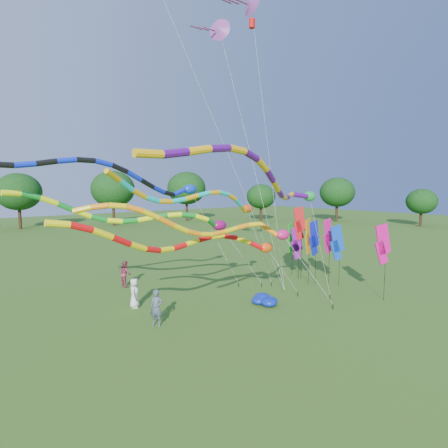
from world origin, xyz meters
TOP-DOWN VIEW (x-y plane):
  - ground at (0.00, 0.00)m, footprint 160.00×160.00m
  - tree_ring at (-0.32, 1.27)m, footprint 117.02×115.19m
  - tube_kite_red at (-4.47, 3.05)m, footprint 14.50×1.64m
  - tube_kite_orange at (-4.11, 2.42)m, footprint 12.67×3.61m
  - tube_kite_purple at (-4.05, -1.13)m, footprint 14.64×4.73m
  - tube_kite_blue at (-6.95, 6.58)m, footprint 15.58×1.40m
  - tube_kite_cyan at (-3.75, 3.34)m, footprint 13.09×4.46m
  - tube_kite_green at (-4.76, 7.34)m, footprint 14.63×2.28m
  - delta_kite_high_a at (0.31, 4.97)m, footprint 4.46×1.81m
  - delta_kite_high_c at (0.14, 7.66)m, footprint 4.62×4.60m
  - banner_pole_orange at (5.38, 4.50)m, footprint 1.12×0.45m
  - banner_pole_violet at (6.18, 6.17)m, footprint 1.16×0.25m
  - banner_pole_magenta_a at (6.16, -0.39)m, footprint 1.10×0.52m
  - banner_pole_blue_b at (6.81, 3.18)m, footprint 1.11×0.49m
  - banner_pole_red at (6.34, 6.07)m, footprint 1.15×0.31m
  - banner_pole_green at (6.78, 7.20)m, footprint 1.13×0.41m
  - banner_pole_magenta_b at (6.87, 3.96)m, footprint 1.16×0.15m
  - banner_pole_blue_a at (6.05, 4.51)m, footprint 1.16×0.08m
  - blue_nylon_heap at (0.19, 3.52)m, footprint 1.95×1.36m
  - person_a at (-5.94, 7.78)m, footprint 0.93×1.00m
  - person_b at (-6.34, 4.52)m, footprint 0.75×0.80m
  - person_c at (-4.40, 12.36)m, footprint 0.72×0.91m

SIDE VIEW (x-z plane):
  - ground at x=0.00m, z-range 0.00..0.00m
  - blue_nylon_heap at x=0.19m, z-range -0.02..0.55m
  - person_a at x=-5.94m, z-range 0.00..1.71m
  - person_c at x=-4.40m, z-range 0.00..1.80m
  - person_b at x=-6.34m, z-range 0.00..1.83m
  - banner_pole_violet at x=6.18m, z-range 0.75..4.75m
  - banner_pole_green at x=6.78m, z-range 0.82..4.98m
  - banner_pole_blue_b at x=6.81m, z-range 0.89..5.18m
  - banner_pole_blue_a at x=6.05m, z-range 1.01..5.55m
  - banner_pole_magenta_b at x=6.87m, z-range 1.07..5.73m
  - banner_pole_magenta_a at x=6.16m, z-range 1.09..5.78m
  - banner_pole_orange at x=5.38m, z-range 1.10..5.82m
  - banner_pole_red at x=6.34m, z-range 1.44..6.85m
  - tube_kite_red at x=-4.47m, z-range 0.99..7.32m
  - tube_kite_orange at x=-4.11m, z-range 1.60..8.34m
  - tube_kite_green at x=-4.76m, z-range 1.48..8.78m
  - tree_ring at x=-0.32m, z-range 0.76..10.40m
  - tube_kite_cyan at x=-3.75m, z-range 2.15..10.14m
  - tube_kite_purple at x=-4.05m, z-range 2.64..11.39m
  - tube_kite_blue at x=-6.95m, z-range 2.86..11.73m
  - delta_kite_high_c at x=0.14m, z-range 7.92..25.34m
  - delta_kite_high_a at x=0.31m, z-range 8.19..26.29m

